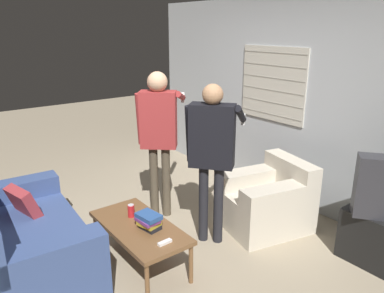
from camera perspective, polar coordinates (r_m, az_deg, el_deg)
ground_plane at (r=4.06m, az=-5.89°, el=-14.92°), size 16.00×16.00×0.00m
wall_back at (r=4.87m, az=14.42°, el=6.54°), size 5.20×0.08×2.55m
couch_blue at (r=3.86m, az=-24.48°, el=-12.86°), size 1.73×1.04×0.87m
armchair_beige at (r=4.35m, az=11.49°, el=-8.06°), size 0.94×1.03×0.77m
coffee_table at (r=3.60m, az=-8.02°, el=-12.37°), size 1.08×0.53×0.43m
person_left_standing at (r=4.27m, az=-5.08°, el=3.01°), size 0.54×0.81×1.72m
person_right_standing at (r=3.71m, az=3.08°, el=0.22°), size 0.53×0.84×1.68m
book_stack at (r=3.47m, az=-6.59°, el=-11.19°), size 0.24×0.19×0.15m
soda_can at (r=3.71m, az=-9.23°, el=-9.66°), size 0.07×0.07×0.13m
spare_remote at (r=3.28m, az=-4.17°, el=-14.37°), size 0.05×0.13×0.02m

